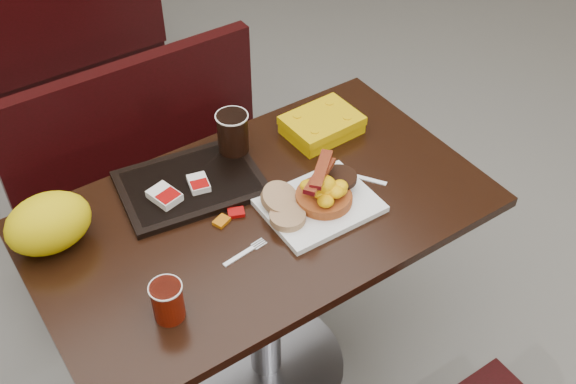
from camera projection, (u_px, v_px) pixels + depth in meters
floor at (266, 368)px, 2.34m from camera, size 6.00×7.00×0.01m
table_near at (264, 299)px, 2.08m from camera, size 1.20×0.70×0.75m
bench_near_n at (161, 175)px, 2.52m from camera, size 1.00×0.46×0.72m
bench_far_s at (47, 34)px, 3.25m from camera, size 1.00×0.46×0.72m
platter at (319, 205)px, 1.83m from camera, size 0.30×0.23×0.02m
pancake_stack at (324, 196)px, 1.82m from camera, size 0.17×0.17×0.03m
sausage_patty at (340, 178)px, 1.84m from camera, size 0.12×0.12×0.01m
scrambled_eggs at (325, 187)px, 1.78m from camera, size 0.13×0.12×0.05m
bacon_strips at (320, 174)px, 1.76m from camera, size 0.18×0.16×0.01m
muffin_bottom at (288, 217)px, 1.77m from camera, size 0.10×0.10×0.02m
muffin_top at (279, 198)px, 1.80m from camera, size 0.13×0.13×0.06m
coffee_cup_near at (168, 301)px, 1.54m from camera, size 0.07×0.07×0.10m
fork at (239, 256)px, 1.70m from camera, size 0.13×0.04×0.00m
knife at (359, 177)px, 1.92m from camera, size 0.10×0.14×0.00m
condiment_syrup at (222, 221)px, 1.79m from camera, size 0.05×0.04×0.01m
condiment_ketchup at (236, 213)px, 1.81m from camera, size 0.05×0.05×0.01m
tray at (191, 184)px, 1.89m from camera, size 0.42×0.32×0.02m
hashbrown_sleeve_left at (164, 196)px, 1.82m from camera, size 0.08×0.10×0.02m
hashbrown_sleeve_right at (199, 183)px, 1.86m from camera, size 0.07×0.08×0.02m
coffee_cup_far at (233, 133)px, 1.94m from camera, size 0.09×0.09×0.12m
clamshell at (322, 125)px, 2.05m from camera, size 0.22×0.17×0.06m
paper_bag at (48, 223)px, 1.69m from camera, size 0.25×0.21×0.15m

